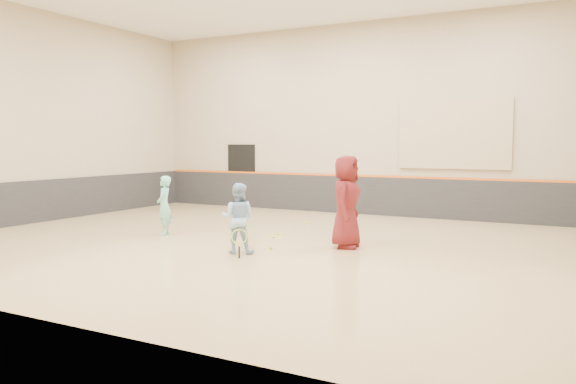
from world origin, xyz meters
The scene contains 14 objects.
room centered at (0.00, 0.00, 0.81)m, with size 15.04×12.04×6.22m.
wainscot_back centered at (0.00, 5.97, 0.60)m, with size 14.90×0.04×1.20m, color #232326.
wainscot_left centered at (-7.47, 0.00, 0.60)m, with size 0.04×11.90×1.20m, color #232326.
accent_stripe centered at (0.00, 5.96, 1.22)m, with size 14.90×0.03×0.06m, color #D85914.
acoustic_panel centered at (2.80, 5.95, 2.50)m, with size 3.20×0.08×2.00m, color tan.
doorway centered at (-4.50, 5.98, 1.10)m, with size 1.10×0.05×2.20m, color black.
girl centered at (-2.87, -0.08, 0.73)m, with size 0.53×0.35×1.45m, color #78D0C3.
instructor centered at (-0.03, -1.16, 0.72)m, with size 0.70×0.55×1.44m, color #95BDE7.
young_man centered at (1.70, 0.43, 0.99)m, with size 0.97×0.63×1.99m, color maroon.
held_racket centered at (0.19, -1.45, 0.40)m, with size 0.40×0.40×0.65m, color #B3C52B, non-canonical shape.
spare_racket centered at (-0.38, 1.08, 0.05)m, with size 0.75×0.75×0.10m, color #C2DB30, non-canonical shape.
ball_under_racket centered at (0.37, -0.51, 0.03)m, with size 0.07×0.07×0.07m, color #C5E034.
ball_in_hand centered at (1.84, 0.37, 1.30)m, with size 0.07×0.07×0.07m, color yellow.
ball_beside_spare centered at (-0.63, 3.23, 0.03)m, with size 0.07×0.07×0.07m, color #C5D732.
Camera 1 is at (6.17, -10.71, 2.25)m, focal length 35.00 mm.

